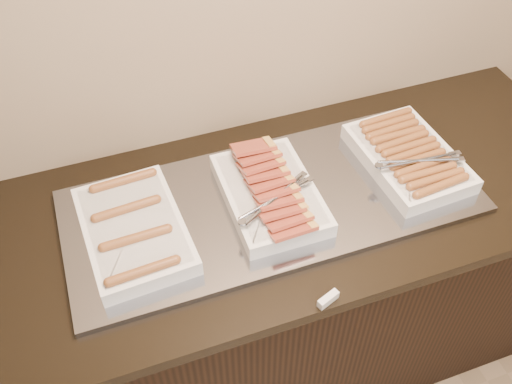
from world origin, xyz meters
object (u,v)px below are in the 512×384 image
counter (275,288)px  warming_tray (272,202)px  dish_center (270,193)px  dish_right (409,156)px  dish_left (134,230)px

counter → warming_tray: bearing=180.0°
dish_center → dish_right: 0.45m
warming_tray → dish_center: dish_center is taller
dish_left → dish_center: 0.39m
dish_left → dish_center: (0.39, -0.00, 0.01)m
dish_center → dish_left: bearing=180.0°
warming_tray → dish_left: size_ratio=2.97×
warming_tray → dish_left: (-0.40, 0.00, 0.04)m
dish_center → dish_right: bearing=0.5°
dish_center → counter: bearing=7.6°
counter → dish_right: dish_right is taller
dish_left → warming_tray: bearing=-3.4°
dish_left → dish_center: size_ratio=1.01×
warming_tray → dish_center: bearing=-155.9°
warming_tray → dish_center: 0.05m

